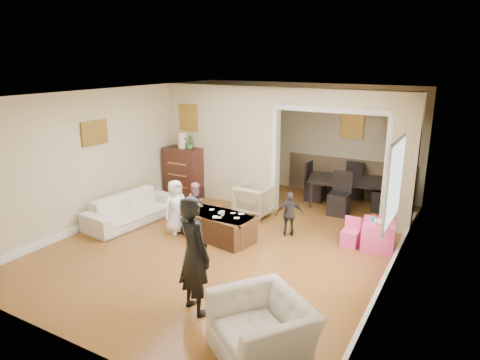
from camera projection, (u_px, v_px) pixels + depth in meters
The scene contains 27 objects.
floor at pixel (235, 238), 7.79m from camera, with size 7.00×7.00×0.00m, color olive.
partition_left at pixel (222, 144), 9.59m from camera, with size 2.75×0.18×2.60m, color #C4B790.
partition_right at pixel (401, 164), 7.77m from camera, with size 0.55×0.18×2.60m, color #C4B790.
partition_header at pixel (332, 98), 8.11m from camera, with size 2.22×0.18×0.35m, color #C4B790.
window_pane at pixel (395, 182), 5.74m from camera, with size 0.03×0.95×1.10m, color white.
framed_art_partition at pixel (188, 118), 9.74m from camera, with size 0.45×0.03×0.55m, color brown.
framed_art_sofa_wall at pixel (95, 133), 8.07m from camera, with size 0.03×0.55×0.40m, color brown.
framed_art_alcove at pixel (352, 125), 9.68m from camera, with size 0.45×0.03×0.55m, color brown.
sofa at pixel (132, 209), 8.45m from camera, with size 1.92×0.75×0.56m, color beige.
armchair_back at pixel (254, 200), 8.86m from camera, with size 0.68×0.70×0.64m, color tan.
armchair_front at pixel (262, 330), 4.59m from camera, with size 1.05×0.92×0.68m, color beige.
dresser at pixel (184, 173), 9.94m from camera, with size 0.86×0.48×1.18m, color #351610.
table_lamp at pixel (183, 140), 9.73m from camera, with size 0.22×0.22×0.36m, color beige.
potted_plant at pixel (190, 142), 9.64m from camera, with size 0.29×0.26×0.33m, color #3F7032.
coffee_table at pixel (219, 226), 7.70m from camera, with size 1.27×0.63×0.48m, color #3A1F12.
coffee_cup at pixel (222, 213), 7.53m from camera, with size 0.10×0.10×0.09m, color silver.
play_table at pixel (378, 235), 7.27m from camera, with size 0.53×0.53×0.51m, color #FF4398.
cereal_box at pixel (389, 213), 7.19m from camera, with size 0.20×0.07×0.30m, color yellow.
cyan_cup at pixel (373, 219), 7.20m from camera, with size 0.08×0.08×0.08m, color #25BCAF.
toy_block at pixel (374, 217), 7.35m from camera, with size 0.08×0.06×0.05m, color red.
play_bowl at pixel (381, 223), 7.07m from camera, with size 0.23×0.23×0.06m, color silver.
dining_table at pixel (348, 192), 9.42m from camera, with size 1.73×0.96×0.61m, color black.
adult_person at pixel (194, 255), 5.35m from camera, with size 0.57×0.38×1.57m, color black.
child_kneel_a at pixel (176, 207), 7.90m from camera, with size 0.50×0.32×1.02m, color white.
child_kneel_b at pixel (197, 205), 8.23m from camera, with size 0.43×0.33×0.88m, color #C77C8A.
child_toddler at pixel (290, 214), 7.78m from camera, with size 0.50×0.21×0.85m, color black.
craft_papers at pixel (225, 214), 7.60m from camera, with size 0.72×0.49×0.00m.
Camera 1 is at (3.62, -6.22, 3.16)m, focal length 31.97 mm.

